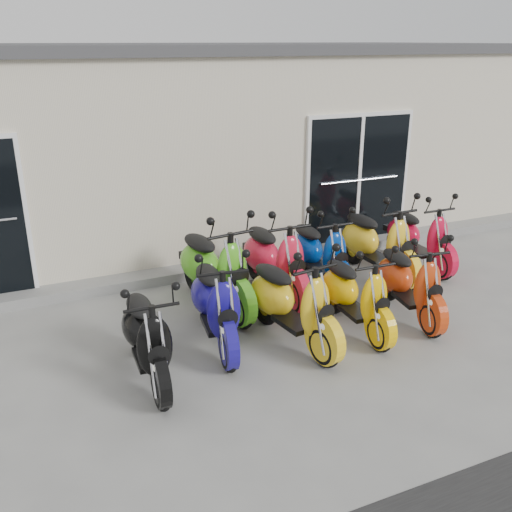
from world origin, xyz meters
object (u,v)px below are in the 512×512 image
(scooter_back_blue, at_px, (320,244))
(scooter_back_extra, at_px, (420,228))
(scooter_front_orange_a, at_px, (292,291))
(scooter_front_blue, at_px, (215,293))
(scooter_back_red, at_px, (275,249))
(scooter_front_red, at_px, (411,272))
(scooter_front_orange_b, at_px, (356,285))
(scooter_front_black, at_px, (146,326))
(scooter_back_yellow, at_px, (378,233))
(scooter_back_green, at_px, (214,258))

(scooter_back_blue, distance_m, scooter_back_extra, 1.81)
(scooter_front_orange_a, bearing_deg, scooter_back_extra, 16.51)
(scooter_front_blue, relative_size, scooter_back_blue, 1.04)
(scooter_back_red, relative_size, scooter_back_extra, 1.10)
(scooter_front_orange_a, distance_m, scooter_back_extra, 3.29)
(scooter_front_red, xyz_separation_m, scooter_back_red, (-1.32, 1.29, 0.08))
(scooter_front_blue, height_order, scooter_front_red, scooter_front_blue)
(scooter_front_orange_b, xyz_separation_m, scooter_back_extra, (2.11, 1.41, 0.03))
(scooter_front_orange_a, height_order, scooter_front_orange_b, scooter_front_orange_a)
(scooter_front_orange_a, distance_m, scooter_back_blue, 1.81)
(scooter_front_orange_a, height_order, scooter_front_red, scooter_front_orange_a)
(scooter_front_black, relative_size, scooter_back_yellow, 0.90)
(scooter_front_black, distance_m, scooter_back_red, 2.54)
(scooter_front_orange_b, bearing_deg, scooter_front_red, 3.79)
(scooter_front_black, bearing_deg, scooter_front_orange_b, 3.38)
(scooter_front_blue, relative_size, scooter_back_extra, 1.04)
(scooter_back_extra, bearing_deg, scooter_front_blue, -164.04)
(scooter_front_orange_a, bearing_deg, scooter_back_blue, 41.36)
(scooter_front_blue, bearing_deg, scooter_back_extra, 22.98)
(scooter_back_green, xyz_separation_m, scooter_back_blue, (1.68, 0.12, -0.09))
(scooter_front_red, bearing_deg, scooter_back_blue, 120.19)
(scooter_back_yellow, relative_size, scooter_back_extra, 1.09)
(scooter_front_red, xyz_separation_m, scooter_back_blue, (-0.55, 1.38, 0.02))
(scooter_front_black, height_order, scooter_front_orange_a, scooter_front_orange_a)
(scooter_front_blue, distance_m, scooter_front_orange_a, 0.90)
(scooter_back_green, height_order, scooter_back_blue, scooter_back_green)
(scooter_back_blue, bearing_deg, scooter_back_green, -175.28)
(scooter_front_blue, height_order, scooter_back_green, scooter_back_green)
(scooter_front_orange_a, bearing_deg, scooter_front_red, -8.23)
(scooter_front_orange_a, bearing_deg, scooter_front_orange_b, -9.98)
(scooter_back_blue, bearing_deg, scooter_front_orange_a, -129.62)
(scooter_back_blue, bearing_deg, scooter_back_red, -172.99)
(scooter_front_orange_a, height_order, scooter_back_yellow, scooter_back_yellow)
(scooter_front_black, bearing_deg, scooter_front_orange_a, 4.69)
(scooter_front_orange_b, distance_m, scooter_back_yellow, 1.83)
(scooter_front_orange_b, bearing_deg, scooter_back_green, 138.76)
(scooter_front_blue, xyz_separation_m, scooter_back_blue, (2.00, 1.04, -0.02))
(scooter_front_black, bearing_deg, scooter_front_blue, 26.46)
(scooter_front_orange_a, distance_m, scooter_back_yellow, 2.50)
(scooter_front_red, height_order, scooter_back_red, scooter_back_red)
(scooter_back_green, distance_m, scooter_back_extra, 3.49)
(scooter_front_black, xyz_separation_m, scooter_front_orange_a, (1.75, 0.07, 0.05))
(scooter_front_blue, distance_m, scooter_back_green, 0.98)
(scooter_back_blue, bearing_deg, scooter_front_red, -67.70)
(scooter_back_blue, bearing_deg, scooter_back_extra, 0.67)
(scooter_front_orange_a, distance_m, scooter_front_orange_b, 0.87)
(scooter_front_orange_b, bearing_deg, scooter_back_extra, 35.55)
(scooter_front_blue, bearing_deg, scooter_front_red, 0.19)
(scooter_front_orange_a, bearing_deg, scooter_back_yellow, 23.06)
(scooter_back_green, relative_size, scooter_back_red, 1.03)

